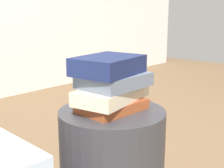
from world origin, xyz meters
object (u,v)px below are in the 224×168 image
(side_table, at_px, (112,168))
(book_navy, at_px, (108,65))
(book_rust, at_px, (111,106))
(book_cream, at_px, (112,94))
(book_slate, at_px, (114,80))

(side_table, xyz_separation_m, book_navy, (-0.01, 0.01, 0.39))
(book_rust, height_order, book_cream, book_cream)
(book_navy, bearing_deg, book_slate, -36.97)
(book_slate, relative_size, book_navy, 0.98)
(book_cream, xyz_separation_m, book_navy, (-0.01, 0.01, 0.10))
(side_table, height_order, book_cream, book_cream)
(book_slate, bearing_deg, book_rust, 168.99)
(side_table, distance_m, book_slate, 0.33)
(book_rust, distance_m, book_cream, 0.04)
(book_cream, bearing_deg, book_navy, 146.21)
(book_cream, height_order, book_navy, book_navy)
(book_slate, bearing_deg, side_table, -177.27)
(side_table, relative_size, book_cream, 1.57)
(book_cream, height_order, book_slate, book_slate)
(book_navy, bearing_deg, book_rust, -63.48)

